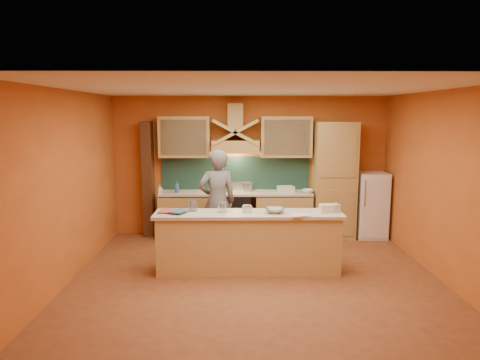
{
  "coord_description": "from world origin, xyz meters",
  "views": [
    {
      "loc": [
        -0.3,
        -6.13,
        2.45
      ],
      "look_at": [
        -0.22,
        0.9,
        1.36
      ],
      "focal_mm": 32.0,
      "sensor_mm": 36.0,
      "label": 1
    }
  ],
  "objects_px": {
    "stove": "(236,215)",
    "mixing_bowl": "(275,210)",
    "kitchen_scale": "(247,209)",
    "person": "(217,201)",
    "fridge": "(371,205)"
  },
  "relations": [
    {
      "from": "stove",
      "to": "mixing_bowl",
      "type": "height_order",
      "value": "mixing_bowl"
    },
    {
      "from": "person",
      "to": "mixing_bowl",
      "type": "bearing_deg",
      "value": 117.27
    },
    {
      "from": "stove",
      "to": "kitchen_scale",
      "type": "height_order",
      "value": "kitchen_scale"
    },
    {
      "from": "kitchen_scale",
      "to": "mixing_bowl",
      "type": "height_order",
      "value": "kitchen_scale"
    },
    {
      "from": "mixing_bowl",
      "to": "person",
      "type": "bearing_deg",
      "value": 133.47
    },
    {
      "from": "fridge",
      "to": "mixing_bowl",
      "type": "xyz_separation_m",
      "value": [
        -2.1,
        -1.92,
        0.33
      ]
    },
    {
      "from": "fridge",
      "to": "kitchen_scale",
      "type": "xyz_separation_m",
      "value": [
        -2.52,
        -1.9,
        0.34
      ]
    },
    {
      "from": "person",
      "to": "kitchen_scale",
      "type": "xyz_separation_m",
      "value": [
        0.5,
        -0.96,
        0.07
      ]
    },
    {
      "from": "person",
      "to": "stove",
      "type": "bearing_deg",
      "value": -125.27
    },
    {
      "from": "fridge",
      "to": "kitchen_scale",
      "type": "height_order",
      "value": "fridge"
    },
    {
      "from": "stove",
      "to": "fridge",
      "type": "xyz_separation_m",
      "value": [
        2.7,
        0.0,
        0.2
      ]
    },
    {
      "from": "fridge",
      "to": "kitchen_scale",
      "type": "relative_size",
      "value": 11.16
    },
    {
      "from": "person",
      "to": "mixing_bowl",
      "type": "relative_size",
      "value": 6.3
    },
    {
      "from": "stove",
      "to": "mixing_bowl",
      "type": "xyz_separation_m",
      "value": [
        0.6,
        -1.92,
        0.53
      ]
    },
    {
      "from": "person",
      "to": "mixing_bowl",
      "type": "height_order",
      "value": "person"
    }
  ]
}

